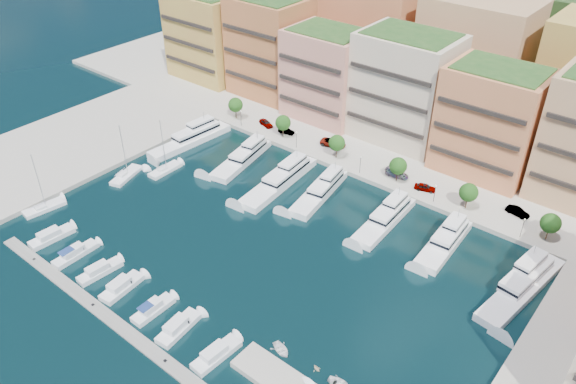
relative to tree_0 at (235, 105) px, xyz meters
The scene contains 50 objects.
ground 52.39m from the tree_0, 39.95° to the right, with size 400.00×400.00×0.00m, color black.
north_quay 49.34m from the tree_0, 35.47° to the left, with size 220.00×64.00×2.00m, color #9E998E.
west_quay 47.21m from the tree_0, 117.93° to the right, with size 34.00×76.00×2.00m, color #9E998E.
hillside 86.46m from the tree_0, 62.40° to the left, with size 240.00×40.00×58.00m, color #213917.
south_pontoon 73.65m from the tree_0, 59.77° to the right, with size 72.00×2.20×0.35m, color gray.
apartment_0 31.96m from the tree_0, 147.61° to the left, with size 22.00×16.50×24.80m.
apartment_1 21.20m from the tree_0, 102.21° to the left, with size 20.00×16.50×26.80m.
apartment_2 24.86m from the tree_0, 44.13° to the left, with size 20.00×15.50×22.80m.
apartment_3 43.22m from the tree_0, 25.95° to the left, with size 22.00×16.50×25.80m.
apartment_4 62.75m from the tree_0, 15.37° to the left, with size 20.00×15.50×23.80m.
backblock_0 44.63m from the tree_0, 110.32° to the left, with size 26.00×18.00×30.00m, color beige.
backblock_1 44.63m from the tree_0, 69.68° to the left, with size 26.00×18.00×30.00m, color #DA7D51.
backblock_2 61.58m from the tree_0, 41.99° to the left, with size 26.00×18.00×30.00m, color tan.
tree_0 is the anchor object (origin of this frame).
tree_1 16.00m from the tree_0, ahead, with size 3.80×3.80×5.65m.
tree_2 32.00m from the tree_0, ahead, with size 3.80×3.80×5.65m.
tree_3 48.00m from the tree_0, ahead, with size 3.80×3.80×5.65m.
tree_4 64.00m from the tree_0, ahead, with size 3.80×3.80×5.65m.
tree_5 80.00m from the tree_0, ahead, with size 3.80×3.80×5.65m.
lamppost_0 4.70m from the tree_0, 29.90° to the right, with size 0.30×0.30×4.20m.
lamppost_1 22.14m from the tree_0, ahead, with size 0.30×0.30×4.20m.
lamppost_2 40.08m from the tree_0, ahead, with size 0.30×0.30×4.20m.
lamppost_3 58.05m from the tree_0, ahead, with size 0.30×0.30×4.20m.
lamppost_4 76.04m from the tree_0, ahead, with size 0.30×0.30×4.20m.
yacht_0 15.31m from the tree_0, 91.74° to the right, with size 5.90×22.94×7.30m.
yacht_1 20.90m from the tree_0, 41.60° to the right, with size 8.32×20.41×7.30m.
yacht_2 32.32m from the tree_0, 28.41° to the right, with size 7.02×23.89×7.30m.
yacht_3 39.98m from the tree_0, 19.51° to the right, with size 7.35×19.66×7.30m.
yacht_4 55.10m from the tree_0, 13.89° to the right, with size 5.31×19.06×7.30m.
yacht_5 66.95m from the tree_0, 10.66° to the right, with size 5.39×17.40×7.30m.
yacht_6 82.74m from the tree_0, 10.42° to the right, with size 7.51×23.21×7.30m.
cruiser_0 58.65m from the tree_0, 83.24° to the right, with size 3.31×8.56×2.55m.
cruiser_1 60.11m from the tree_0, 75.73° to the right, with size 2.61×8.63×2.66m.
cruiser_2 62.33m from the tree_0, 69.08° to the right, with size 3.03×8.20×2.55m.
cruiser_3 64.83m from the tree_0, 63.87° to the right, with size 3.60×8.24×2.55m.
cruiser_4 68.84m from the tree_0, 57.73° to the right, with size 2.50×7.56×2.66m.
cruiser_5 72.29m from the tree_0, 53.60° to the right, with size 3.58×8.29×2.55m.
cruiser_6 77.54m from the tree_0, 48.62° to the right, with size 3.10×8.27×2.55m.
sailboat_0 53.95m from the tree_0, 93.21° to the right, with size 4.03×8.63×13.20m.
sailboat_1 35.66m from the tree_0, 90.26° to the right, with size 5.29×9.14×13.20m.
sailboat_2 29.07m from the tree_0, 80.47° to the right, with size 2.82×8.09×13.20m.
tender_0 77.41m from the tree_0, 41.41° to the right, with size 2.52×3.53×0.73m, color white.
tender_1 81.71m from the tree_0, 38.19° to the right, with size 1.19×1.38×0.73m, color beige.
tender_2 85.04m from the tree_0, 36.53° to the right, with size 2.50×3.51×0.73m, color white.
car_0 9.59m from the tree_0, 10.41° to the left, with size 1.83×4.54×1.55m, color gray.
car_1 16.04m from the tree_0, ahead, with size 1.44×4.13×1.36m, color gray.
car_2 28.80m from the tree_0, ahead, with size 2.85×6.17×1.71m, color gray.
car_3 47.25m from the tree_0, ahead, with size 2.09×5.15×1.49m, color gray.
car_4 54.63m from the tree_0, ahead, with size 1.79×4.46×1.52m, color gray.
car_5 73.15m from the tree_0, ahead, with size 1.62×4.65×1.53m, color gray.
Camera 1 is at (54.56, -60.80, 67.22)m, focal length 35.00 mm.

